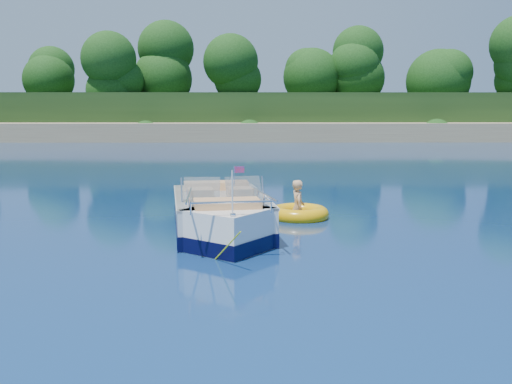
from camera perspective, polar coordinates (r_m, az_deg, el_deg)
ground at (r=11.28m, az=-6.08°, el=-5.35°), size 160.00×160.00×0.00m
shoreline at (r=74.70m, az=-1.41°, el=7.06°), size 170.00×59.00×6.00m
treeline at (r=52.01m, az=-1.75°, el=11.53°), size 150.00×7.12×8.19m
motorboat at (r=12.14m, az=-3.46°, el=-2.64°), size 2.44×5.41×1.81m
tow_tube at (r=14.02m, az=4.32°, el=-2.20°), size 1.63×1.63×0.39m
boy at (r=14.07m, az=4.16°, el=-2.58°), size 0.44×0.80×1.50m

